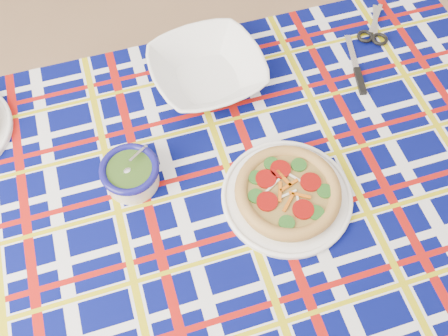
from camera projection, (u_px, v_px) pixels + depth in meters
floor at (281, 172)px, 2.06m from camera, size 4.00×4.00×0.00m
dining_table at (210, 219)px, 1.19m from camera, size 1.88×1.50×0.77m
tablecloth at (210, 215)px, 1.17m from camera, size 1.92×1.54×0.11m
main_focaccia_plate at (288, 192)px, 1.11m from camera, size 0.39×0.39×0.06m
pesto_bowl at (130, 173)px, 1.12m from camera, size 0.16×0.16×0.08m
serving_bowl at (207, 71)px, 1.28m from camera, size 0.34×0.34×0.07m
table_knife at (352, 53)px, 1.35m from camera, size 0.13×0.20×0.01m
kitchen_scissors at (375, 19)px, 1.41m from camera, size 0.20×0.19×0.02m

